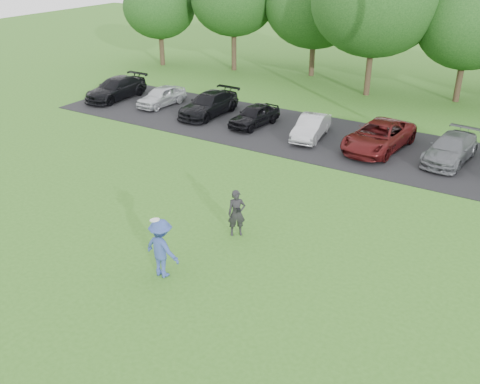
# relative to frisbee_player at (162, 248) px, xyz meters

# --- Properties ---
(ground) EXTENTS (100.00, 100.00, 0.00)m
(ground) POSITION_rel_frisbee_player_xyz_m (0.41, 0.08, -0.90)
(ground) COLOR #34661D
(ground) RESTS_ON ground
(parking_lot) EXTENTS (32.00, 6.50, 0.03)m
(parking_lot) POSITION_rel_frisbee_player_xyz_m (0.41, 13.08, -0.89)
(parking_lot) COLOR black
(parking_lot) RESTS_ON ground
(frisbee_player) EXTENTS (1.21, 0.80, 2.02)m
(frisbee_player) POSITION_rel_frisbee_player_xyz_m (0.00, 0.00, 0.00)
(frisbee_player) COLOR #32478F
(frisbee_player) RESTS_ON ground
(camera_bystander) EXTENTS (0.69, 0.66, 1.59)m
(camera_bystander) POSITION_rel_frisbee_player_xyz_m (0.59, 3.08, -0.11)
(camera_bystander) COLOR black
(camera_bystander) RESTS_ON ground
(parked_cars) EXTENTS (30.51, 4.71, 1.25)m
(parked_cars) POSITION_rel_frisbee_player_xyz_m (-0.28, 13.08, -0.29)
(parked_cars) COLOR black
(parked_cars) RESTS_ON parking_lot
(tree_row) EXTENTS (42.39, 9.85, 8.64)m
(tree_row) POSITION_rel_frisbee_player_xyz_m (1.92, 22.84, 4.01)
(tree_row) COLOR #38281C
(tree_row) RESTS_ON ground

